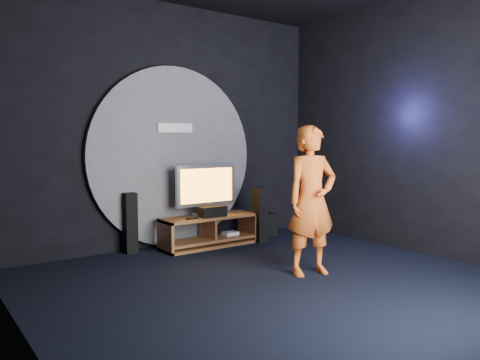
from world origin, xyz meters
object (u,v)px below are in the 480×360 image
tower_speaker_left (130,223)px  tv (206,188)px  player (312,200)px  subwoofer (264,224)px  media_console (209,233)px  tower_speaker_right (260,215)px

tower_speaker_left → tv: bearing=-12.1°
tv → player: (0.21, -1.95, 0.00)m
subwoofer → player: (-0.94, -2.04, 0.68)m
tower_speaker_left → subwoofer: size_ratio=2.30×
media_console → tower_speaker_right: 0.83m
tv → tower_speaker_right: size_ratio=1.17×
tower_speaker_right → media_console: bearing=164.6°
tower_speaker_left → player: 2.58m
tv → tower_speaker_left: tv is taller
tv → subwoofer: (1.15, 0.09, -0.67)m
tower_speaker_right → subwoofer: (0.37, 0.37, -0.23)m
media_console → subwoofer: media_console is taller
player → tv: bearing=108.0°
tower_speaker_left → media_console: bearing=-15.4°
tv → tower_speaker_left: bearing=167.9°
tower_speaker_left → subwoofer: 2.25m
tower_speaker_left → tower_speaker_right: bearing=-15.4°
tower_speaker_left → tower_speaker_right: 1.93m
media_console → tv: size_ratio=1.49×
tower_speaker_left → tower_speaker_right: (1.86, -0.51, 0.00)m
subwoofer → tower_speaker_left: bearing=176.4°
tower_speaker_right → subwoofer: bearing=45.2°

